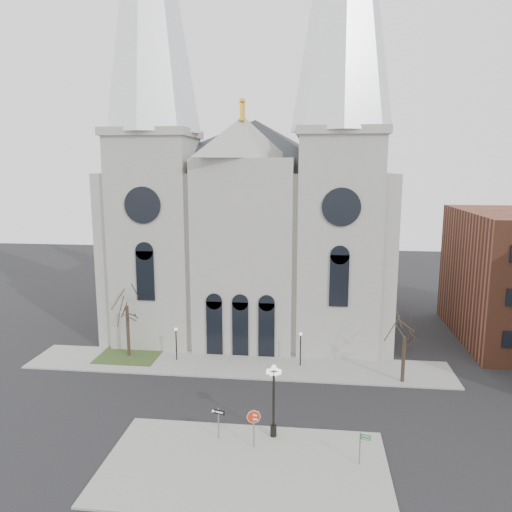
# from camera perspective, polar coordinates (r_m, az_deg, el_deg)

# --- Properties ---
(ground) EXTENTS (160.00, 160.00, 0.00)m
(ground) POSITION_cam_1_polar(r_m,az_deg,el_deg) (38.82, -4.86, -18.64)
(ground) COLOR black
(ground) RESTS_ON ground
(sidewalk_near) EXTENTS (18.00, 10.00, 0.14)m
(sidewalk_near) POSITION_cam_1_polar(r_m,az_deg,el_deg) (34.11, -1.31, -22.92)
(sidewalk_near) COLOR gray
(sidewalk_near) RESTS_ON ground
(sidewalk_far) EXTENTS (40.00, 6.00, 0.14)m
(sidewalk_far) POSITION_cam_1_polar(r_m,az_deg,el_deg) (48.55, -2.21, -12.36)
(sidewalk_far) COLOR gray
(sidewalk_far) RESTS_ON ground
(grass_patch) EXTENTS (6.00, 5.00, 0.18)m
(grass_patch) POSITION_cam_1_polar(r_m,az_deg,el_deg) (52.17, -14.29, -11.01)
(grass_patch) COLOR #2D431C
(grass_patch) RESTS_ON ground
(cathedral) EXTENTS (33.00, 26.66, 54.00)m
(cathedral) POSITION_cam_1_polar(r_m,az_deg,el_deg) (56.56, -0.46, 10.00)
(cathedral) COLOR #A4A199
(cathedral) RESTS_ON ground
(tree_left) EXTENTS (3.20, 3.20, 7.50)m
(tree_left) POSITION_cam_1_polar(r_m,az_deg,el_deg) (50.47, -14.56, -5.19)
(tree_left) COLOR black
(tree_left) RESTS_ON ground
(tree_right) EXTENTS (3.20, 3.20, 6.00)m
(tree_right) POSITION_cam_1_polar(r_m,az_deg,el_deg) (45.31, 16.64, -8.54)
(tree_right) COLOR black
(tree_right) RESTS_ON ground
(ped_lamp_left) EXTENTS (0.32, 0.32, 3.26)m
(ped_lamp_left) POSITION_cam_1_polar(r_m,az_deg,el_deg) (49.43, -9.12, -9.26)
(ped_lamp_left) COLOR black
(ped_lamp_left) RESTS_ON sidewalk_far
(ped_lamp_right) EXTENTS (0.32, 0.32, 3.26)m
(ped_lamp_right) POSITION_cam_1_polar(r_m,az_deg,el_deg) (47.69, 5.11, -9.91)
(ped_lamp_right) COLOR black
(ped_lamp_right) RESTS_ON sidewalk_far
(stop_sign) EXTENTS (0.95, 0.20, 2.65)m
(stop_sign) POSITION_cam_1_polar(r_m,az_deg,el_deg) (34.96, -0.25, -18.31)
(stop_sign) COLOR slate
(stop_sign) RESTS_ON sidewalk_near
(globe_lamp) EXTENTS (1.46, 1.46, 5.27)m
(globe_lamp) POSITION_cam_1_polar(r_m,az_deg,el_deg) (35.53, 2.03, -15.23)
(globe_lamp) COLOR black
(globe_lamp) RESTS_ON sidewalk_near
(one_way_sign) EXTENTS (0.95, 0.31, 2.24)m
(one_way_sign) POSITION_cam_1_polar(r_m,az_deg,el_deg) (36.16, -4.32, -17.97)
(one_way_sign) COLOR slate
(one_way_sign) RESTS_ON sidewalk_near
(street_name_sign) EXTENTS (0.68, 0.21, 2.16)m
(street_name_sign) POSITION_cam_1_polar(r_m,az_deg,el_deg) (34.15, 11.93, -20.45)
(street_name_sign) COLOR slate
(street_name_sign) RESTS_ON sidewalk_near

